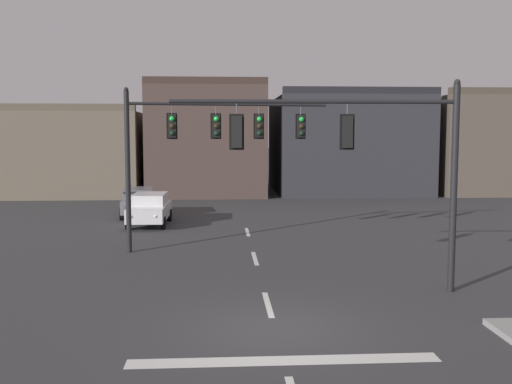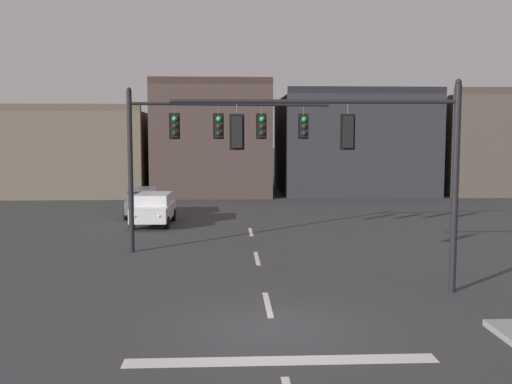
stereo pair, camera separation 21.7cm
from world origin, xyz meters
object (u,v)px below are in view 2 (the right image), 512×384
signal_mast_near_side (368,150)px  car_lot_nearside (154,208)px  car_lot_middle (143,201)px  signal_mast_far_side (203,137)px

signal_mast_near_side → car_lot_nearside: 15.91m
signal_mast_near_side → car_lot_middle: bearing=118.0°
signal_mast_near_side → car_lot_nearside: size_ratio=1.85×
signal_mast_far_side → car_lot_middle: size_ratio=1.74×
signal_mast_far_side → car_lot_nearside: signal_mast_far_side is taller
signal_mast_near_side → car_lot_middle: (-8.89, 16.75, -3.30)m
signal_mast_far_side → car_lot_nearside: size_ratio=1.78×
signal_mast_near_side → car_lot_middle: 19.25m
car_lot_nearside → car_lot_middle: size_ratio=0.98×
car_lot_nearside → signal_mast_far_side: bearing=-67.2°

